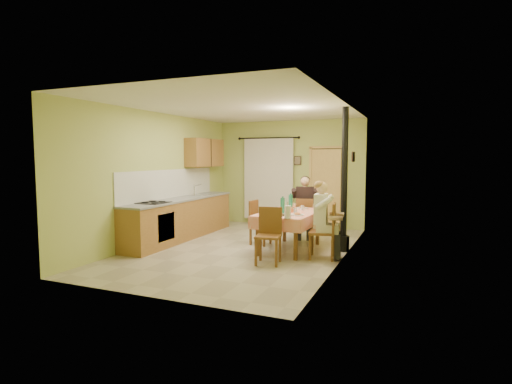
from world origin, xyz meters
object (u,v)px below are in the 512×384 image
at_px(man_far, 305,200).
at_px(chair_right, 323,243).
at_px(man_right, 323,211).
at_px(chair_near, 268,247).
at_px(dining_table, 290,231).
at_px(stove_flue, 344,199).
at_px(chair_far, 305,227).
at_px(chair_left, 260,231).

bearing_deg(man_far, chair_right, -75.79).
xyz_separation_m(chair_right, man_right, (-0.02, -0.00, 0.59)).
bearing_deg(chair_right, chair_near, 124.06).
distance_m(dining_table, stove_flue, 1.23).
xyz_separation_m(dining_table, stove_flue, (1.00, 0.33, 0.64)).
height_order(man_far, stove_flue, stove_flue).
bearing_deg(chair_right, chair_far, 19.08).
relative_size(chair_right, man_right, 0.73).
bearing_deg(man_right, man_far, 18.48).
height_order(chair_left, man_right, man_right).
xyz_separation_m(dining_table, man_far, (-0.00, 1.12, 0.50)).
height_order(chair_left, stove_flue, stove_flue).
bearing_deg(dining_table, chair_near, -89.24).
bearing_deg(chair_near, chair_left, -71.76).
xyz_separation_m(chair_far, man_right, (0.75, -1.51, 0.59)).
bearing_deg(chair_right, man_far, 18.98).
relative_size(dining_table, chair_left, 1.86).
distance_m(chair_far, chair_near, 2.22).
bearing_deg(chair_right, man_right, 90.00).
relative_size(man_far, man_right, 1.00).
xyz_separation_m(dining_table, chair_far, (0.00, 1.10, -0.09)).
height_order(chair_near, chair_left, chair_near).
bearing_deg(chair_left, chair_far, 144.37).
distance_m(dining_table, chair_near, 1.12).
height_order(chair_right, chair_left, chair_right).
relative_size(chair_right, stove_flue, 0.36).
bearing_deg(chair_left, chair_near, 32.28).
bearing_deg(stove_flue, chair_near, -125.37).
height_order(chair_right, stove_flue, stove_flue).
xyz_separation_m(chair_right, stove_flue, (0.23, 0.73, 0.73)).
bearing_deg(man_far, chair_left, -142.75).
relative_size(dining_table, stove_flue, 0.62).
bearing_deg(dining_table, man_right, -26.35).
bearing_deg(man_right, chair_far, 18.58).
height_order(chair_left, man_far, man_far).
relative_size(chair_far, man_right, 0.67).
bearing_deg(chair_right, stove_flue, -25.48).
xyz_separation_m(chair_far, chair_right, (0.77, -1.51, 0.00)).
distance_m(chair_near, chair_right, 1.07).
bearing_deg(chair_far, chair_left, -143.24).
bearing_deg(chair_left, stove_flue, 97.51).
xyz_separation_m(chair_far, stove_flue, (1.00, -0.78, 0.74)).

